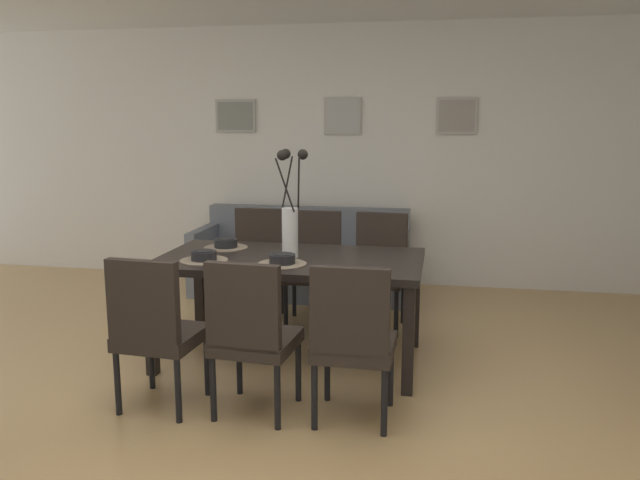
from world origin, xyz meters
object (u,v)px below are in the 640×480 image
object	(u,v)px
bowl_near_right	(226,242)
framed_picture_left	(235,116)
dining_chair_near_left	(155,326)
bowl_near_left	(204,255)
dining_chair_near_right	(257,258)
sofa	(302,264)
dining_chair_far_right	(314,262)
framed_picture_center	(343,116)
framed_picture_right	(457,116)
dining_chair_mid_right	(379,265)
bowl_far_left	(282,258)
centerpiece_vase	(290,216)
dining_chair_mid_left	(353,336)
dining_table	(290,268)
dining_chair_far_left	(251,331)

from	to	relation	value
bowl_near_right	framed_picture_left	distance (m)	2.32
dining_chair_near_left	bowl_near_left	xyz separation A→B (m)	(0.03, 0.71, 0.27)
dining_chair_near_right	sofa	bearing A→B (deg)	76.96
sofa	dining_chair_far_right	bearing A→B (deg)	-71.46
framed_picture_left	framed_picture_center	world-z (taller)	framed_picture_center
framed_picture_left	framed_picture_right	xyz separation A→B (m)	(2.24, 0.00, 0.00)
dining_chair_mid_right	framed_picture_right	bearing A→B (deg)	66.92
bowl_far_left	centerpiece_vase	bearing A→B (deg)	89.76
bowl_near_left	dining_chair_mid_left	bearing A→B (deg)	-30.96
dining_chair_near_right	framed_picture_left	bearing A→B (deg)	114.19
bowl_near_right	sofa	xyz separation A→B (m)	(0.23, 1.57, -0.50)
centerpiece_vase	sofa	xyz separation A→B (m)	(-0.32, 1.79, -0.74)
dining_chair_near_left	centerpiece_vase	xyz separation A→B (m)	(0.57, 0.93, 0.51)
dining_chair_mid_right	bowl_far_left	size ratio (longest dim) A/B	5.41
dining_chair_mid_right	bowl_near_right	world-z (taller)	dining_chair_mid_right
dining_chair_mid_right	framed_picture_left	xyz separation A→B (m)	(-1.64, 1.40, 1.19)
dining_table	bowl_near_right	xyz separation A→B (m)	(-0.54, 0.22, 0.11)
framed_picture_center	centerpiece_vase	bearing A→B (deg)	-89.98
sofa	dining_chair_near_left	bearing A→B (deg)	-95.43
framed_picture_center	sofa	bearing A→B (deg)	-123.17
framed_picture_left	bowl_near_right	bearing A→B (deg)	-74.24
bowl_near_right	framed_picture_center	world-z (taller)	framed_picture_center
dining_table	sofa	xyz separation A→B (m)	(-0.31, 1.79, -0.39)
dining_chair_near_left	framed_picture_right	distance (m)	3.82
framed_picture_left	centerpiece_vase	bearing A→B (deg)	-63.77
dining_chair_mid_left	bowl_far_left	world-z (taller)	dining_chair_mid_left
dining_table	dining_chair_mid_left	xyz separation A→B (m)	(0.56, -0.88, -0.16)
bowl_near_left	sofa	distance (m)	2.09
dining_chair_far_right	dining_chair_far_left	bearing A→B (deg)	-89.88
dining_chair_near_left	dining_chair_mid_right	xyz separation A→B (m)	(1.10, 1.81, 0.00)
framed_picture_center	framed_picture_left	bearing A→B (deg)	-180.00
bowl_near_left	dining_chair_mid_right	bearing A→B (deg)	46.02
dining_chair_mid_right	bowl_far_left	xyz separation A→B (m)	(-0.53, -1.10, 0.27)
dining_chair_mid_left	framed_picture_left	distance (m)	3.77
framed_picture_left	framed_picture_center	distance (m)	1.12
dining_table	bowl_near_left	size ratio (longest dim) A/B	10.59
dining_chair_far_right	centerpiece_vase	xyz separation A→B (m)	(0.01, -0.89, 0.51)
bowl_near_right	sofa	size ratio (longest dim) A/B	0.08
dining_chair_mid_left	dining_chair_mid_right	world-z (taller)	same
dining_table	bowl_near_left	xyz separation A→B (m)	(-0.54, -0.22, 0.11)
dining_chair_mid_right	bowl_near_right	size ratio (longest dim) A/B	5.41
bowl_near_right	framed_picture_center	size ratio (longest dim) A/B	0.45
dining_chair_near_left	centerpiece_vase	size ratio (longest dim) A/B	1.25
bowl_near_left	sofa	world-z (taller)	bowl_near_left
sofa	framed_picture_right	distance (m)	2.08
dining_chair_mid_right	bowl_near_left	bearing A→B (deg)	-133.98
dining_chair_far_left	framed_picture_left	world-z (taller)	framed_picture_left
dining_chair_near_right	bowl_near_left	bearing A→B (deg)	-91.24
dining_chair_near_right	framed_picture_right	distance (m)	2.43
dining_chair_far_right	sofa	bearing A→B (deg)	108.54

